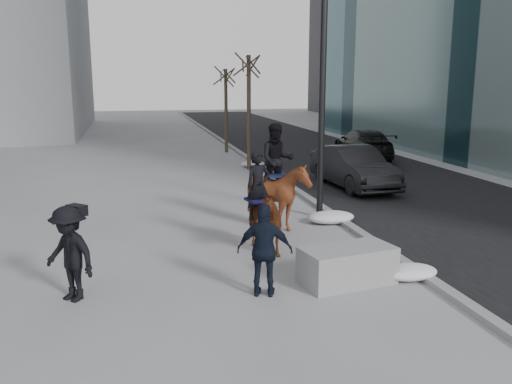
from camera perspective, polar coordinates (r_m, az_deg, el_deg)
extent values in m
plane|color=gray|center=(11.31, 1.38, -8.69)|extent=(120.00, 120.00, 0.00)
cube|color=black|center=(22.78, 12.30, 1.57)|extent=(8.00, 90.00, 0.01)
cube|color=gray|center=(21.39, 2.56, 1.32)|extent=(0.25, 90.00, 0.12)
cube|color=gray|center=(10.91, 9.60, -7.61)|extent=(1.97, 1.24, 0.73)
imported|color=black|center=(20.28, 10.23, 2.59)|extent=(1.88, 4.73, 1.53)
imported|color=black|center=(27.92, 11.23, 4.99)|extent=(2.80, 5.32, 1.47)
imported|color=#4A210E|center=(12.55, 0.37, -2.94)|extent=(1.18, 1.94, 1.53)
imported|color=black|center=(12.52, 0.22, 0.66)|extent=(0.65, 0.49, 1.59)
cube|color=#110F39|center=(12.59, 0.22, -0.84)|extent=(0.59, 0.65, 0.06)
imported|color=#532410|center=(14.34, 2.35, -0.40)|extent=(1.67, 1.83, 1.85)
imported|color=black|center=(14.31, 2.22, 3.39)|extent=(1.01, 0.83, 1.93)
cube|color=#0F1438|center=(14.38, 2.21, 1.79)|extent=(0.54, 0.61, 0.06)
imported|color=black|center=(10.00, 0.93, -6.16)|extent=(1.11, 0.74, 1.75)
cylinder|color=#ED400D|center=(10.42, -0.05, -3.84)|extent=(0.04, 0.18, 0.07)
imported|color=black|center=(10.35, -19.04, -6.19)|extent=(1.27, 1.25, 1.75)
cube|color=black|center=(10.38, -18.35, -1.83)|extent=(0.41, 0.41, 0.20)
cylinder|color=black|center=(15.44, 7.08, 13.75)|extent=(0.18, 0.18, 9.00)
ellipsoid|color=silver|center=(15.29, 7.91, -2.64)|extent=(1.33, 0.84, 0.34)
ellipsoid|color=silver|center=(24.74, -0.34, 2.97)|extent=(1.11, 0.70, 0.28)
ellipsoid|color=silver|center=(11.45, 15.84, -8.10)|extent=(1.17, 0.74, 0.30)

